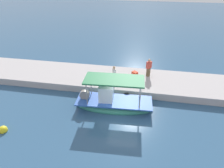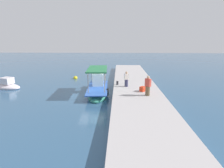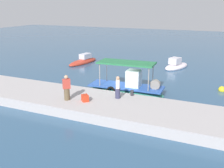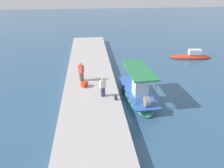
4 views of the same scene
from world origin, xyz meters
name	(u,v)px [view 2 (image 2 of 4)]	position (x,y,z in m)	size (l,w,h in m)	color
ground_plane	(92,96)	(0.00, 0.00, 0.00)	(120.00, 120.00, 0.00)	#31577A
dock_quay	(137,93)	(0.00, -4.52, 0.34)	(36.00, 4.65, 0.68)	#B4ADAD
main_fishing_boat	(98,89)	(0.98, -0.54, 0.48)	(6.45, 2.39, 3.05)	teal
fisherman_near_bollard	(126,80)	(1.41, -3.54, 1.42)	(0.46, 0.52, 1.63)	#363757
fisherman_by_crate	(148,87)	(-1.72, -5.31, 1.50)	(0.57, 0.57, 1.80)	brown
mooring_bollard	(117,83)	(2.15, -2.59, 0.88)	(0.24, 0.24, 0.40)	#2D2D33
cargo_crate	(143,89)	(-0.42, -5.05, 0.92)	(0.52, 0.41, 0.46)	red
marker_buoy	(75,78)	(8.15, 3.54, 0.12)	(0.60, 0.60, 0.60)	yellow
moored_boat_near	(5,86)	(2.86, 10.66, 0.25)	(2.94, 4.61, 1.51)	white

